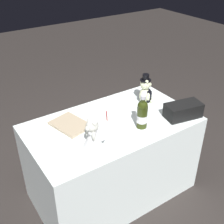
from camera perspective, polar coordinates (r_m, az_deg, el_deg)
ground_plane at (r=2.88m, az=-0.00°, el=-15.10°), size 12.00×12.00×0.00m
reception_table at (r=2.61m, az=-0.00°, el=-9.20°), size 1.40×0.81×0.78m
teddy_bear_groom at (r=2.64m, az=6.69°, el=4.18°), size 0.14×0.14×0.28m
teddy_bear_bride at (r=2.07m, az=-3.58°, el=-4.37°), size 0.20×0.16×0.23m
champagne_bottle at (r=2.27m, az=6.00°, el=-0.38°), size 0.09×0.09×0.28m
signing_pen at (r=2.46m, az=-1.05°, el=-0.67°), size 0.08×0.14×0.01m
gift_case_black at (r=2.49m, az=13.92°, el=0.31°), size 0.33×0.21×0.13m
guestbook at (r=2.36m, az=-8.28°, el=-2.47°), size 0.29×0.35×0.02m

